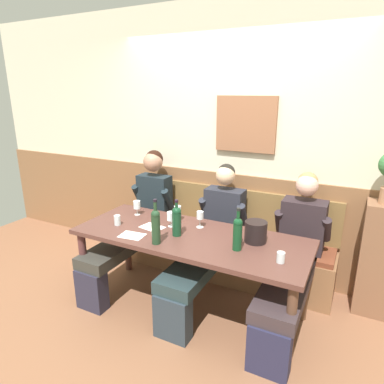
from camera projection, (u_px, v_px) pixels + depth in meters
The scene contains 21 objects.
ground_plane at pixel (184, 317), 3.01m from camera, with size 6.80×6.80×0.02m, color brown.
room_wall_back at pixel (232, 143), 3.53m from camera, with size 6.80×0.12×2.80m.
wood_wainscot_panel at pixel (228, 221), 3.73m from camera, with size 6.80×0.03×1.09m, color brown.
wall_bench at pixel (220, 250), 3.63m from camera, with size 2.33×0.42×0.94m.
dining_table at pixel (190, 244), 2.92m from camera, with size 2.03×0.79×0.74m.
person_left_seat at pixel (137, 218), 3.57m from camera, with size 0.47×1.26×1.31m.
person_center_right_seat at pixel (210, 238), 3.19m from camera, with size 0.49×1.25×1.24m.
person_right_seat at pixel (294, 254), 2.86m from camera, with size 0.50×1.26×1.24m.
ice_bucket at pixel (256, 232), 2.74m from camera, with size 0.18×0.18×0.17m, color black.
wine_bottle_clear_water at pixel (238, 233), 2.59m from camera, with size 0.07×0.07×0.34m.
wine_bottle_amber_mid at pixel (177, 220), 2.85m from camera, with size 0.08×0.08×0.32m.
wine_bottle_green_tall at pixel (156, 225), 2.69m from camera, with size 0.07×0.07×0.38m.
wine_glass_center_front at pixel (200, 216), 3.03m from camera, with size 0.07×0.07×0.15m.
wine_glass_by_bottle at pixel (171, 216), 3.05m from camera, with size 0.08×0.08×0.14m.
wine_glass_right_end at pixel (137, 206), 3.34m from camera, with size 0.07×0.07×0.15m.
wine_glass_near_bucket at pixel (178, 210), 3.19m from camera, with size 0.07×0.07×0.15m.
water_tumbler_right at pixel (117, 220), 3.10m from camera, with size 0.06×0.06×0.09m, color silver.
water_tumbler_left at pixel (281, 257), 2.42m from camera, with size 0.06×0.06×0.08m, color silver.
tasting_sheet_left_guest at pixel (152, 227), 3.06m from camera, with size 0.21×0.15×0.00m, color white.
tasting_sheet_right_guest at pixel (132, 235), 2.88m from camera, with size 0.21×0.15×0.00m, color white.
corner_pedestal at pixel (376, 259), 2.95m from camera, with size 0.28×0.28×1.03m, color brown.
Camera 1 is at (1.23, -2.24, 1.93)m, focal length 31.48 mm.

